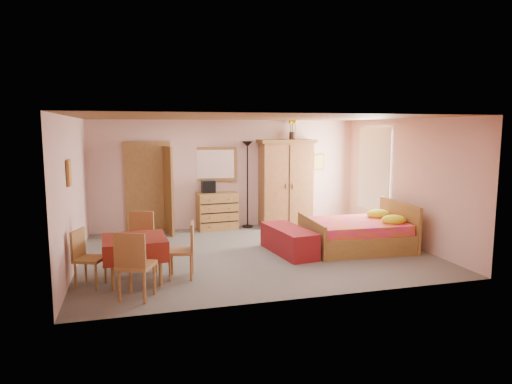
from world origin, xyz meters
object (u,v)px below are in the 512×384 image
object	(u,v)px
dining_table	(135,259)
chair_south	(137,264)
chair_north	(138,241)
sunflower_vase	(292,129)
floor_lamp	(247,185)
bench	(289,240)
wardrobe	(286,183)
chair_east	(181,250)
chair_west	(90,258)
stereo	(208,187)
wall_mirror	(215,164)
bed	(356,226)
chest_of_drawers	(217,211)

from	to	relation	value
dining_table	chair_south	xyz separation A→B (m)	(0.01, -0.77, 0.14)
chair_north	sunflower_vase	bearing A→B (deg)	-120.64
floor_lamp	bench	world-z (taller)	floor_lamp
floor_lamp	wardrobe	distance (m)	0.94
chair_east	wardrobe	bearing A→B (deg)	-30.54
wardrobe	chair_south	size ratio (longest dim) A/B	2.15
chair_west	stereo	bearing A→B (deg)	167.19
sunflower_vase	chair_east	size ratio (longest dim) A/B	0.57
wall_mirror	sunflower_vase	world-z (taller)	sunflower_vase
floor_lamp	bed	size ratio (longest dim) A/B	1.05
stereo	wardrobe	xyz separation A→B (m)	(1.89, -0.12, 0.03)
floor_lamp	sunflower_vase	size ratio (longest dim) A/B	4.07
chest_of_drawers	stereo	bearing A→B (deg)	161.78
chair_north	chair_west	xyz separation A→B (m)	(-0.71, -0.72, -0.05)
wardrobe	chair_east	world-z (taller)	wardrobe
wardrobe	bed	bearing A→B (deg)	-73.73
chest_of_drawers	chair_south	bearing A→B (deg)	-118.96
wall_mirror	bench	world-z (taller)	wall_mirror
chest_of_drawers	bench	distance (m)	2.64
floor_lamp	chair_east	bearing A→B (deg)	-119.93
bed	bench	size ratio (longest dim) A/B	1.33
wall_mirror	bed	bearing A→B (deg)	-43.98
bench	chair_north	distance (m)	2.85
chair_east	floor_lamp	bearing A→B (deg)	-19.21
floor_lamp	wardrobe	xyz separation A→B (m)	(0.94, -0.12, 0.02)
chair_east	wall_mirror	bearing A→B (deg)	-8.00
wardrobe	chair_west	distance (m)	5.49
wardrobe	chair_north	xyz separation A→B (m)	(-3.58, -2.64, -0.58)
bench	stereo	bearing A→B (deg)	114.39
wall_mirror	sunflower_vase	bearing A→B (deg)	-0.52
wall_mirror	bench	distance (m)	3.12
bed	bench	xyz separation A→B (m)	(-1.42, 0.02, -0.21)
bench	chair_east	xyz separation A→B (m)	(-2.17, -0.94, 0.20)
stereo	chair_north	world-z (taller)	stereo
chest_of_drawers	dining_table	size ratio (longest dim) A/B	0.98
sunflower_vase	chair_north	distance (m)	5.04
bench	dining_table	size ratio (longest dim) A/B	1.55
wall_mirror	floor_lamp	xyz separation A→B (m)	(0.76, -0.17, -0.50)
sunflower_vase	bench	distance (m)	3.42
sunflower_vase	chair_south	distance (m)	5.96
chest_of_drawers	wardrobe	world-z (taller)	wardrobe
floor_lamp	dining_table	bearing A→B (deg)	-128.27
stereo	bench	xyz separation A→B (m)	(1.14, -2.51, -0.78)
chest_of_drawers	chair_north	world-z (taller)	chair_north
sunflower_vase	chair_north	size ratio (longest dim) A/B	0.53
dining_table	chair_south	world-z (taller)	chair_south
chair_south	chair_north	world-z (taller)	chair_south
wardrobe	sunflower_vase	size ratio (longest dim) A/B	4.14
bed	stereo	bearing A→B (deg)	138.14
chair_south	chair_north	bearing A→B (deg)	112.65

